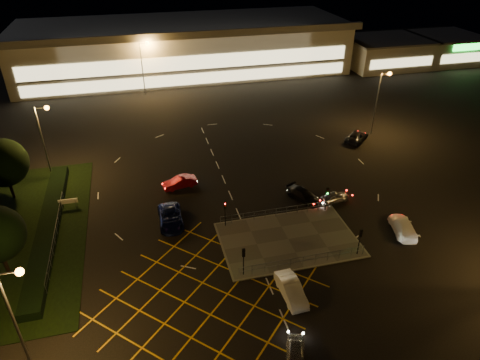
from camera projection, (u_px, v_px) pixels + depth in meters
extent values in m
plane|color=black|center=(265.00, 231.00, 46.98)|extent=(180.00, 180.00, 0.00)
cube|color=#4C4944|center=(288.00, 239.00, 45.71)|extent=(14.00, 9.00, 0.12)
cube|color=black|center=(0.00, 237.00, 46.03)|extent=(18.00, 30.00, 0.08)
cube|color=black|center=(48.00, 227.00, 46.85)|extent=(2.00, 26.00, 1.00)
cube|color=beige|center=(184.00, 48.00, 95.84)|extent=(70.00, 25.00, 10.00)
cube|color=slate|center=(183.00, 24.00, 93.15)|extent=(72.00, 26.50, 0.60)
cube|color=#FFEAA5|center=(193.00, 63.00, 85.43)|extent=(66.00, 0.20, 3.00)
cube|color=#FFEAA5|center=(194.00, 79.00, 87.08)|extent=(66.00, 0.20, 2.20)
cube|color=beige|center=(385.00, 53.00, 99.93)|extent=(18.00, 14.00, 6.00)
cube|color=slate|center=(388.00, 39.00, 98.31)|extent=(18.80, 14.80, 0.40)
cube|color=#FFEAA5|center=(402.00, 63.00, 94.29)|extent=(15.30, 0.20, 2.00)
cube|color=beige|center=(445.00, 49.00, 103.31)|extent=(14.00, 14.00, 6.00)
cube|color=slate|center=(448.00, 35.00, 101.68)|extent=(14.80, 14.80, 0.40)
cube|color=#FFEAA5|center=(464.00, 58.00, 97.67)|extent=(11.90, 0.20, 2.00)
cube|color=#19E533|center=(467.00, 47.00, 96.34)|extent=(7.00, 0.30, 1.40)
cylinder|color=slate|center=(16.00, 326.00, 29.80)|extent=(0.20, 0.20, 10.00)
cylinder|color=slate|center=(8.00, 273.00, 27.46)|extent=(1.40, 0.12, 0.12)
sphere|color=orange|center=(20.00, 272.00, 27.64)|extent=(0.56, 0.56, 0.56)
cylinder|color=slate|center=(44.00, 144.00, 54.27)|extent=(0.20, 0.20, 10.00)
cylinder|color=slate|center=(40.00, 108.00, 51.94)|extent=(1.40, 0.12, 0.12)
sphere|color=orange|center=(47.00, 108.00, 52.11)|extent=(0.56, 0.56, 0.56)
cylinder|color=slate|center=(376.00, 105.00, 66.05)|extent=(0.20, 0.20, 10.00)
cylinder|color=slate|center=(386.00, 74.00, 63.72)|extent=(1.40, 0.12, 0.12)
sphere|color=orange|center=(390.00, 74.00, 63.89)|extent=(0.56, 0.56, 0.56)
cylinder|color=slate|center=(142.00, 69.00, 82.11)|extent=(0.20, 0.20, 10.00)
cylinder|color=slate|center=(143.00, 43.00, 79.78)|extent=(1.40, 0.12, 0.12)
sphere|color=orange|center=(147.00, 43.00, 79.96)|extent=(0.56, 0.56, 0.56)
cylinder|color=slate|center=(330.00, 53.00, 92.21)|extent=(0.20, 0.20, 10.00)
cylinder|color=slate|center=(336.00, 30.00, 89.88)|extent=(1.40, 0.12, 0.12)
sphere|color=orange|center=(339.00, 30.00, 90.05)|extent=(0.56, 0.56, 0.56)
cylinder|color=black|center=(244.00, 262.00, 40.32)|extent=(0.10, 0.10, 3.00)
cube|color=black|center=(244.00, 253.00, 39.70)|extent=(0.28, 0.18, 0.90)
sphere|color=#19FF33|center=(243.00, 252.00, 39.81)|extent=(0.16, 0.16, 0.16)
cylinder|color=black|center=(359.00, 242.00, 42.85)|extent=(0.10, 0.10, 3.00)
cube|color=black|center=(361.00, 233.00, 42.23)|extent=(0.28, 0.18, 0.90)
sphere|color=#19FF33|center=(360.00, 232.00, 42.34)|extent=(0.16, 0.16, 0.16)
cylinder|color=black|center=(225.00, 214.00, 46.96)|extent=(0.10, 0.10, 3.00)
cube|color=black|center=(225.00, 205.00, 46.34)|extent=(0.28, 0.18, 0.90)
sphere|color=#FF0C0C|center=(225.00, 206.00, 46.23)|extent=(0.16, 0.16, 0.16)
cylinder|color=black|center=(326.00, 199.00, 49.49)|extent=(0.10, 0.10, 3.00)
cube|color=black|center=(327.00, 191.00, 48.87)|extent=(0.28, 0.18, 0.90)
sphere|color=#19FF33|center=(328.00, 191.00, 48.76)|extent=(0.16, 0.16, 0.16)
cylinder|color=black|center=(11.00, 188.00, 51.95)|extent=(0.36, 0.36, 2.88)
sphere|color=black|center=(3.00, 163.00, 50.13)|extent=(5.76, 5.76, 5.76)
cylinder|color=black|center=(5.00, 262.00, 40.80)|extent=(0.36, 0.36, 2.70)
imported|color=#BBBDC3|center=(295.00, 355.00, 32.85)|extent=(2.71, 3.92, 1.24)
imported|color=white|center=(291.00, 290.00, 38.49)|extent=(1.84, 4.77, 1.55)
imported|color=#0A1241|center=(171.00, 218.00, 47.86)|extent=(2.66, 5.67, 1.57)
imported|color=black|center=(304.00, 195.00, 52.02)|extent=(3.81, 5.03, 1.36)
imported|color=silver|center=(335.00, 197.00, 51.76)|extent=(3.81, 1.99, 1.24)
imported|color=maroon|center=(180.00, 182.00, 54.49)|extent=(4.57, 2.32, 1.44)
imported|color=black|center=(357.00, 137.00, 66.09)|extent=(5.34, 5.09, 1.41)
imported|color=white|center=(403.00, 226.00, 46.53)|extent=(3.33, 5.50, 1.49)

